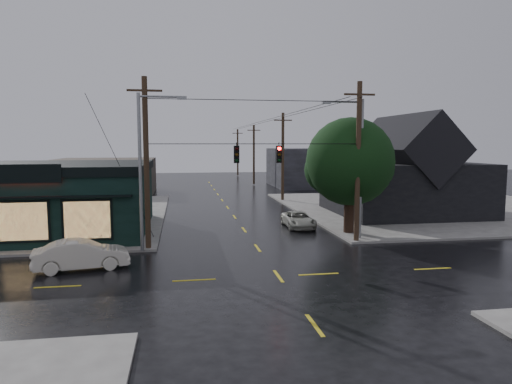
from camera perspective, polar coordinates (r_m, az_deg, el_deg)
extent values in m
plane|color=black|center=(22.19, 2.81, -10.46)|extent=(160.00, 160.00, 0.00)
cube|color=slate|center=(48.00, 21.46, -1.83)|extent=(28.00, 28.00, 0.15)
cube|color=black|center=(35.61, -26.43, -1.12)|extent=(16.00, 12.00, 4.20)
cube|color=black|center=(35.42, -26.61, 2.73)|extent=(16.30, 12.30, 0.60)
cube|color=black|center=(42.71, 17.87, 0.51)|extent=(12.00, 11.00, 4.50)
cylinder|color=black|center=(32.39, 11.56, -1.83)|extent=(0.70, 0.70, 3.57)
sphere|color=black|center=(32.12, 11.67, 3.75)|extent=(6.08, 6.08, 6.08)
cylinder|color=black|center=(27.66, 0.03, 6.04)|extent=(13.00, 0.04, 0.04)
cube|color=#40372E|center=(61.66, -18.21, 1.93)|extent=(12.00, 10.00, 4.40)
cube|color=black|center=(69.00, 7.95, 3.08)|extent=(14.00, 12.00, 5.60)
imported|color=beige|center=(24.71, -20.97, -7.33)|extent=(4.83, 2.50, 1.52)
imported|color=#AFAFA2|center=(34.66, 5.33, -3.45)|extent=(2.06, 4.36, 1.20)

